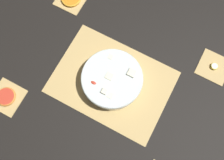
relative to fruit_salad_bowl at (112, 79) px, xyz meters
The scene contains 7 objects.
ground_plane 0.04m from the fruit_salad_bowl, 140.15° to the right, with size 6.00×6.00×0.00m, color black.
bamboo_mat_center 0.04m from the fruit_salad_bowl, 140.15° to the right, with size 0.49×0.35×0.01m.
coaster_mat_near_left 0.45m from the fruit_salad_bowl, 143.35° to the right, with size 0.13×0.13×0.01m.
coaster_mat_far_right 0.45m from the fruit_salad_bowl, 36.64° to the left, with size 0.13×0.13×0.01m.
fruit_salad_bowl is the anchor object (origin of this frame).
banana_coin_single 0.45m from the fruit_salad_bowl, 36.64° to the left, with size 0.03×0.03×0.01m.
grapefruit_slice 0.45m from the fruit_salad_bowl, 143.35° to the right, with size 0.08×0.08×0.01m.
Camera 1 is at (0.14, -0.27, 1.08)m, focal length 42.00 mm.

